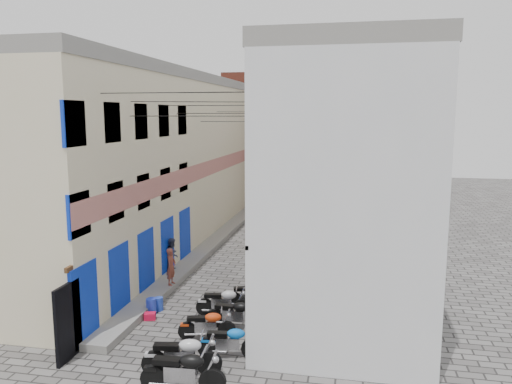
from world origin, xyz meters
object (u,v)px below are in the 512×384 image
Objects in this scene: motorcycle_a at (183,369)px; motorcycle_d at (207,323)px; motorcycle_f at (223,300)px; person_a at (171,266)px; motorcycle_g at (252,293)px; red_crate at (150,316)px; motorcycle_c at (229,340)px; person_b at (173,254)px; motorcycle_e at (235,312)px; water_jug_far at (159,304)px; motorcycle_b at (182,353)px; water_jug_near at (151,306)px.

motorcycle_a is 1.22× the size of motorcycle_d.
person_a is (-2.63, 1.98, 0.43)m from motorcycle_f.
red_crate is at bearing -78.70° from motorcycle_g.
person_b is at bearing -154.96° from motorcycle_c.
motorcycle_d is at bearing -33.85° from motorcycle_g.
motorcycle_e is 1.17m from motorcycle_f.
motorcycle_d is 3.00m from water_jug_far.
person_a reaches higher than person_b.
person_a is (-2.93, 6.86, 0.35)m from motorcycle_a.
motorcycle_a is at bearing 11.37° from motorcycle_b.
motorcycle_f is at bearing 0.59° from water_jug_far.
motorcycle_e is at bearing 157.25° from motorcycle_b.
person_b reaches higher than motorcycle_e.
motorcycle_g is 1.38× the size of person_b.
motorcycle_c is at bearing -36.20° from water_jug_near.
water_jug_far is (-3.19, -0.86, -0.32)m from motorcycle_g.
red_crate is at bearing -89.19° from water_jug_far.
motorcycle_b is 8.44m from person_b.
person_b is (-0.60, 1.73, -0.02)m from person_a.
motorcycle_d is 6.48m from person_b.
water_jug_near is 1.16× the size of water_jug_far.
person_b reaches higher than motorcycle_c.
motorcycle_g is 3.69m from person_a.
motorcycle_c is 7.83m from person_b.
motorcycle_e reaches higher than motorcycle_d.
motorcycle_b is at bearing -14.03° from motorcycle_d.
water_jug_near is 1.48× the size of red_crate.
motorcycle_c is at bearing -40.84° from water_jug_far.
motorcycle_e is 0.99× the size of motorcycle_g.
water_jug_near is at bearing -152.89° from motorcycle_a.
motorcycle_b is 1.20× the size of motorcycle_d.
motorcycle_b is at bearing -60.24° from water_jug_far.
motorcycle_g is 5.19× the size of red_crate.
motorcycle_f is (-0.30, 4.88, -0.09)m from motorcycle_a.
motorcycle_d reaches higher than red_crate.
water_jug_far is (0.89, -3.74, -0.71)m from person_b.
person_a is (-3.60, 4.86, 0.44)m from motorcycle_c.
motorcycle_d is 0.94× the size of motorcycle_e.
motorcycle_e is 3.16m from water_jug_far.
person_a is 2.64× the size of water_jug_near.
motorcycle_a is at bearing -5.61° from motorcycle_f.
water_jug_far is 0.82m from red_crate.
motorcycle_b is 4.48m from water_jug_near.
motorcycle_e is 1.82m from motorcycle_g.
motorcycle_a is 9.30m from person_b.
person_a reaches higher than water_jug_near.
person_b is 3.77× the size of red_crate.
motorcycle_b is at bearing -9.39° from motorcycle_f.
person_a is at bearing -161.35° from motorcycle_a.
motorcycle_b reaches higher than motorcycle_f.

